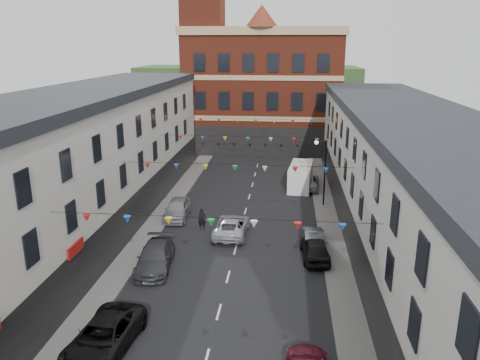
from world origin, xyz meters
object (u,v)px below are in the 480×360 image
(car_left_e, at_px, (177,209))
(car_right_f, at_px, (307,182))
(car_right_d, at_px, (315,249))
(moving_car, at_px, (231,226))
(car_right_e, at_px, (314,238))
(white_van, at_px, (301,176))
(street_lamp, at_px, (322,164))
(pedestrian, at_px, (202,219))
(car_left_d, at_px, (155,257))
(car_left_c, at_px, (104,337))

(car_left_e, height_order, car_right_f, car_left_e)
(car_left_e, relative_size, car_right_f, 0.92)
(car_right_d, distance_m, moving_car, 7.07)
(moving_car, bearing_deg, car_right_f, -114.13)
(car_left_e, bearing_deg, car_right_e, -25.61)
(car_right_d, bearing_deg, car_right_e, -94.13)
(car_right_d, distance_m, white_van, 16.30)
(street_lamp, relative_size, white_van, 1.11)
(car_left_e, xyz_separation_m, car_right_f, (11.00, 9.46, -0.09))
(car_right_e, relative_size, car_right_f, 0.77)
(car_right_e, distance_m, pedestrian, 8.81)
(car_left_d, xyz_separation_m, car_right_d, (10.33, 2.40, -0.01))
(car_left_e, relative_size, car_right_d, 1.08)
(car_right_f, height_order, moving_car, moving_car)
(car_right_f, bearing_deg, white_van, -6.44)
(car_left_d, bearing_deg, pedestrian, 69.01)
(car_left_c, xyz_separation_m, car_right_e, (10.37, 13.07, -0.10))
(car_left_c, bearing_deg, car_right_d, 51.65)
(car_right_e, bearing_deg, pedestrian, -16.83)
(moving_car, xyz_separation_m, pedestrian, (-2.41, 0.83, 0.15))
(car_left_e, bearing_deg, pedestrian, -45.38)
(car_left_d, height_order, car_right_f, car_left_d)
(car_right_d, relative_size, white_van, 0.80)
(moving_car, bearing_deg, car_left_d, 56.38)
(car_right_e, xyz_separation_m, pedestrian, (-8.50, 2.30, 0.21))
(car_left_e, bearing_deg, car_left_c, -90.98)
(car_left_c, height_order, white_van, white_van)
(car_right_d, height_order, car_right_e, car_right_d)
(car_right_f, bearing_deg, car_left_d, 65.02)
(car_right_d, bearing_deg, car_left_c, 42.42)
(car_right_e, distance_m, moving_car, 6.26)
(car_left_d, relative_size, car_right_e, 1.31)
(car_left_e, xyz_separation_m, moving_car, (4.91, -3.11, -0.09))
(car_right_e, xyz_separation_m, moving_car, (-6.09, 1.47, 0.06))
(car_left_c, height_order, car_left_d, car_left_c)
(car_right_f, distance_m, moving_car, 13.97)
(car_left_d, bearing_deg, car_right_e, 17.68)
(moving_car, xyz_separation_m, white_van, (5.47, 12.69, 0.50))
(car_left_e, height_order, white_van, white_van)
(car_right_e, height_order, white_van, white_van)
(street_lamp, height_order, car_right_e, street_lamp)
(street_lamp, xyz_separation_m, pedestrian, (-9.55, -6.45, -3.05))
(car_right_d, xyz_separation_m, moving_car, (-6.09, 3.59, -0.03))
(car_right_f, height_order, pedestrian, pedestrian)
(moving_car, bearing_deg, car_right_e, 168.16)
(car_right_f, bearing_deg, pedestrian, 58.22)
(car_right_d, distance_m, pedestrian, 9.58)
(car_left_e, distance_m, car_right_d, 12.88)
(car_left_e, relative_size, car_right_e, 1.18)
(street_lamp, relative_size, pedestrian, 3.50)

